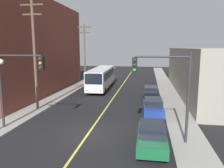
# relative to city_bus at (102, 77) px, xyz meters

# --- Properties ---
(ground_plane) EXTENTS (120.00, 120.00, 0.00)m
(ground_plane) POSITION_rel_city_bus_xyz_m (2.87, -18.41, -1.82)
(ground_plane) COLOR black
(sidewalk_left) EXTENTS (2.50, 90.00, 0.15)m
(sidewalk_left) POSITION_rel_city_bus_xyz_m (-4.38, -8.41, -1.74)
(sidewalk_left) COLOR gray
(sidewalk_left) RESTS_ON ground
(sidewalk_right) EXTENTS (2.50, 90.00, 0.15)m
(sidewalk_right) POSITION_rel_city_bus_xyz_m (10.12, -8.41, -1.74)
(sidewalk_right) COLOR gray
(sidewalk_right) RESTS_ON ground
(lane_stripe_center) EXTENTS (0.16, 60.00, 0.01)m
(lane_stripe_center) POSITION_rel_city_bus_xyz_m (2.87, -3.41, -1.81)
(lane_stripe_center) COLOR #D8CC4C
(lane_stripe_center) RESTS_ON ground
(building_left_brick) EXTENTS (10.00, 22.97, 12.74)m
(building_left_brick) POSITION_rel_city_bus_xyz_m (-10.62, -4.74, 4.55)
(building_left_brick) COLOR brown
(building_left_brick) RESTS_ON ground
(building_right_warehouse) EXTENTS (12.00, 26.84, 6.34)m
(building_right_warehouse) POSITION_rel_city_bus_xyz_m (17.37, -1.42, 1.35)
(building_right_warehouse) COLOR gray
(building_right_warehouse) RESTS_ON ground
(city_bus) EXTENTS (2.92, 12.22, 3.20)m
(city_bus) POSITION_rel_city_bus_xyz_m (0.00, 0.00, 0.00)
(city_bus) COLOR silver
(city_bus) RESTS_ON ground
(parked_car_green) EXTENTS (1.83, 4.40, 1.62)m
(parked_car_green) POSITION_rel_city_bus_xyz_m (7.56, -20.07, -0.98)
(parked_car_green) COLOR #196038
(parked_car_green) RESTS_ON ground
(parked_car_blue) EXTENTS (1.95, 4.46, 1.62)m
(parked_car_blue) POSITION_rel_city_bus_xyz_m (7.78, -12.92, -0.98)
(parked_car_blue) COLOR navy
(parked_car_blue) RESTS_ON ground
(parked_car_black) EXTENTS (1.85, 4.42, 1.62)m
(parked_car_black) POSITION_rel_city_bus_xyz_m (7.64, -6.16, -0.98)
(parked_car_black) COLOR black
(parked_car_black) RESTS_ON ground
(utility_pole_near) EXTENTS (2.40, 0.28, 10.97)m
(utility_pole_near) POSITION_rel_city_bus_xyz_m (-4.05, -13.04, 4.33)
(utility_pole_near) COLOR brown
(utility_pole_near) RESTS_ON sidewalk_left
(utility_pole_mid) EXTENTS (2.40, 0.28, 10.42)m
(utility_pole_mid) POSITION_rel_city_bus_xyz_m (-4.13, 4.88, 4.05)
(utility_pole_mid) COLOR brown
(utility_pole_mid) RESTS_ON sidewalk_left
(traffic_signal_left_corner) EXTENTS (3.75, 0.48, 6.00)m
(traffic_signal_left_corner) POSITION_rel_city_bus_xyz_m (-2.54, -18.48, 2.49)
(traffic_signal_left_corner) COLOR #2D2D33
(traffic_signal_left_corner) RESTS_ON sidewalk_left
(traffic_signal_right_corner) EXTENTS (3.75, 0.48, 6.00)m
(traffic_signal_right_corner) POSITION_rel_city_bus_xyz_m (8.28, -19.13, 2.49)
(traffic_signal_right_corner) COLOR #2D2D33
(traffic_signal_right_corner) RESTS_ON sidewalk_right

